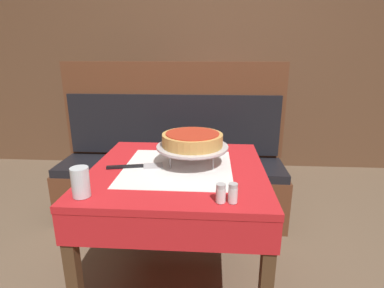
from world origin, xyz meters
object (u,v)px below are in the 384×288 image
Objects in this scene: booth_bench at (172,174)px; salt_shaker at (221,193)px; dining_table_front at (178,186)px; deep_dish_pizza at (192,139)px; condiment_caddy at (203,106)px; pizza_pan_stand at (192,148)px; pizza_server at (137,166)px; dining_table_rear at (209,121)px; water_glass_near at (81,182)px; pepper_shaker at (233,193)px.

booth_bench is 23.96× the size of salt_shaker.
dining_table_front is 0.48× the size of booth_bench.
deep_dish_pizza is 4.08× the size of salt_shaker.
pizza_pan_stand is at bearing -90.23° from condiment_caddy.
pizza_server is at bearing -99.63° from condiment_caddy.
salt_shaker is (0.13, -0.38, -0.05)m from pizza_pan_stand.
salt_shaker is at bearing -73.53° from booth_bench.
pizza_pan_stand is at bearing -90.00° from deep_dish_pizza.
salt_shaker is at bearing -86.35° from condiment_caddy.
salt_shaker is 0.46× the size of condiment_caddy.
dining_table_rear is at bearing 87.68° from deep_dish_pizza.
water_glass_near is 0.54m from salt_shaker.
deep_dish_pizza reaches higher than pepper_shaker.
pepper_shaker is (0.17, -0.38, -0.05)m from pizza_pan_stand.
condiment_caddy is (0.08, 1.60, 0.14)m from dining_table_front.
water_glass_near is 1.55× the size of pepper_shaker.
salt_shaker reaches higher than pizza_server.
deep_dish_pizza is 1.56m from condiment_caddy.
pizza_pan_stand is 1.28× the size of pizza_server.
dining_table_front is 1.16× the size of dining_table_rear.
pizza_pan_stand is 0.42m from pepper_shaker.
deep_dish_pizza is (0.00, 0.00, 0.04)m from pizza_pan_stand.
dining_table_front is 0.50m from water_glass_near.
booth_bench is 6.32× the size of pizza_server.
booth_bench is at bearing -105.66° from condiment_caddy.
dining_table_rear is 0.42× the size of booth_bench.
condiment_caddy is at bearing 77.99° from water_glass_near.
booth_bench is at bearing 86.26° from pizza_server.
pizza_server is 1.75× the size of condiment_caddy.
pizza_pan_stand is 0.41m from salt_shaker.
pepper_shaker is at bearing -71.53° from booth_bench.
pizza_server is at bearing -177.00° from dining_table_front.
pizza_pan_stand is 2.23× the size of condiment_caddy.
dining_table_front is 1.59m from dining_table_rear.
water_glass_near is at bearing 178.63° from salt_shaker.
dining_table_rear is 4.59× the size of condiment_caddy.
condiment_caddy reaches higher than pizza_server.
booth_bench reaches higher than pepper_shaker.
dining_table_rear is 1.97m from water_glass_near.
water_glass_near reaches higher than salt_shaker.
condiment_caddy reaches higher than dining_table_rear.
salt_shaker is (0.20, -0.34, 0.14)m from dining_table_front.
booth_bench is (-0.14, 0.82, -0.28)m from dining_table_front.
dining_table_rear is 2.44× the size of deep_dish_pizza.
dining_table_front is at bearing 120.31° from salt_shaker.
dining_table_rear is at bearing -21.77° from condiment_caddy.
water_glass_near reaches higher than dining_table_front.
deep_dish_pizza is at bearing -74.66° from booth_bench.
condiment_caddy is at bearing 158.23° from dining_table_rear.
pizza_pan_stand is at bearing 42.54° from water_glass_near.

